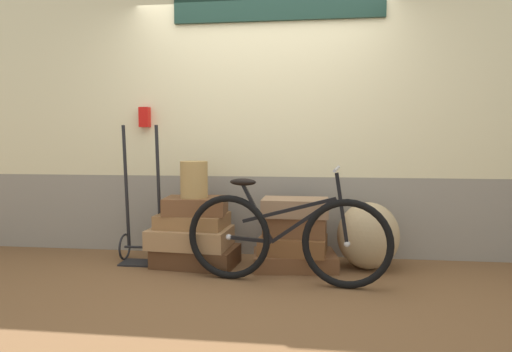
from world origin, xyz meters
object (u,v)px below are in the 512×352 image
at_px(suitcase_0, 196,256).
at_px(suitcase_2, 193,220).
at_px(bicycle, 285,238).
at_px(suitcase_1, 190,237).
at_px(wicker_basket, 194,179).
at_px(suitcase_5, 293,245).
at_px(burlap_sack, 368,236).
at_px(suitcase_4, 294,260).
at_px(luggage_trolley, 142,228).
at_px(suitcase_6, 295,226).
at_px(suitcase_7, 295,207).
at_px(suitcase_3, 196,206).

bearing_deg(suitcase_0, suitcase_2, 139.78).
bearing_deg(bicycle, suitcase_1, 155.56).
bearing_deg(suitcase_0, wicker_basket, 142.86).
bearing_deg(suitcase_5, burlap_sack, 12.71).
relative_size(suitcase_0, suitcase_4, 1.01).
xyz_separation_m(suitcase_4, luggage_trolley, (-1.45, 0.05, 0.25)).
bearing_deg(suitcase_5, suitcase_0, -173.88).
xyz_separation_m(suitcase_6, luggage_trolley, (-1.45, 0.03, -0.06)).
distance_m(suitcase_1, luggage_trolley, 0.50).
distance_m(suitcase_1, wicker_basket, 0.54).
height_order(luggage_trolley, burlap_sack, luggage_trolley).
bearing_deg(burlap_sack, suitcase_6, -176.22).
bearing_deg(suitcase_2, suitcase_1, -98.98).
height_order(suitcase_6, wicker_basket, wicker_basket).
bearing_deg(suitcase_7, burlap_sack, 6.68).
relative_size(wicker_basket, bicycle, 0.20).
relative_size(suitcase_7, luggage_trolley, 0.45).
relative_size(suitcase_0, suitcase_2, 1.19).
bearing_deg(suitcase_1, suitcase_0, 7.45).
bearing_deg(suitcase_6, suitcase_5, -111.00).
bearing_deg(suitcase_1, bicycle, -19.93).
bearing_deg(bicycle, suitcase_2, 152.86).
relative_size(suitcase_1, suitcase_5, 1.23).
distance_m(suitcase_2, bicycle, 1.00).
height_order(suitcase_4, suitcase_7, suitcase_7).
xyz_separation_m(suitcase_1, suitcase_7, (0.96, 0.02, 0.30)).
xyz_separation_m(suitcase_3, suitcase_6, (0.92, -0.00, -0.16)).
bearing_deg(suitcase_5, wicker_basket, -174.90).
distance_m(suitcase_5, burlap_sack, 0.68).
height_order(suitcase_3, bicycle, bicycle).
bearing_deg(wicker_basket, burlap_sack, 2.26).
bearing_deg(luggage_trolley, wicker_basket, -5.63).
distance_m(suitcase_0, suitcase_1, 0.18).
xyz_separation_m(suitcase_3, luggage_trolley, (-0.53, 0.03, -0.23)).
relative_size(suitcase_6, burlap_sack, 0.91).
height_order(suitcase_2, suitcase_4, suitcase_2).
bearing_deg(suitcase_7, suitcase_2, 179.59).
relative_size(suitcase_6, wicker_basket, 1.64).
relative_size(wicker_basket, burlap_sack, 0.56).
relative_size(suitcase_4, burlap_sack, 1.22).
xyz_separation_m(suitcase_0, suitcase_5, (0.90, 0.00, 0.13)).
relative_size(suitcase_1, burlap_sack, 1.20).
xyz_separation_m(suitcase_0, suitcase_7, (0.91, 0.02, 0.47)).
xyz_separation_m(suitcase_0, suitcase_6, (0.91, 0.04, 0.30)).
bearing_deg(suitcase_5, luggage_trolley, -176.61).
bearing_deg(suitcase_2, suitcase_7, 3.37).
distance_m(suitcase_4, wicker_basket, 1.17).
height_order(suitcase_0, wicker_basket, wicker_basket).
xyz_separation_m(wicker_basket, luggage_trolley, (-0.52, 0.05, -0.47)).
xyz_separation_m(suitcase_7, bicycle, (-0.06, -0.43, -0.18)).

